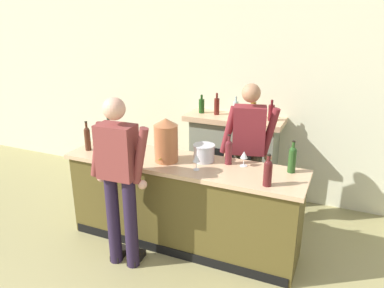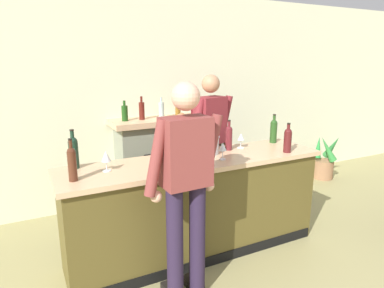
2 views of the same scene
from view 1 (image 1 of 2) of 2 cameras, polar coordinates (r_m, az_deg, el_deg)
The scene contains 15 objects.
wall_back_panel at distance 5.23m, azimuth 5.81°, elevation 7.34°, with size 12.00×0.07×2.75m.
bar_counter at distance 4.15m, azimuth -1.52°, elevation -8.98°, with size 2.59×0.66×0.98m.
fireplace_stone at distance 5.17m, azimuth 6.32°, elevation -1.86°, with size 1.30×0.52×1.46m.
person_customer at distance 3.66m, azimuth -11.04°, elevation -5.00°, with size 0.66×0.31×1.75m.
person_bartender at distance 4.35m, azimuth 8.55°, elevation -0.98°, with size 0.64×0.37×1.74m.
copper_dispenser at distance 3.90m, azimuth -3.98°, elevation 0.63°, with size 0.25×0.29×0.47m.
ice_bucket_steel at distance 3.94m, azimuth 1.84°, elevation -1.35°, with size 0.23×0.23×0.18m.
wine_bottle_cabernet_heavy at distance 3.86m, azimuth 5.61°, elevation -1.08°, with size 0.07×0.07×0.32m.
wine_bottle_burgundy_dark at distance 4.60m, azimuth -12.55°, elevation 2.14°, with size 0.08×0.08×0.35m.
wine_bottle_merlot_tall at distance 3.77m, azimuth 15.04°, elevation -2.10°, with size 0.08×0.08×0.33m.
wine_bottle_rose_blush at distance 3.43m, azimuth 11.48°, elevation -4.14°, with size 0.08×0.08×0.30m.
wine_bottle_chardonnay_pale at distance 4.39m, azimuth -15.66°, elevation 0.96°, with size 0.07×0.07×0.34m.
wine_glass_front_left at distance 3.83m, azimuth 7.94°, elevation -1.76°, with size 0.08×0.08×0.16m.
wine_glass_near_bucket at distance 3.70m, azimuth 0.66°, elevation -2.25°, with size 0.07×0.07×0.17m.
wine_glass_mid_counter at distance 4.32m, azimuth -11.60°, elevation 0.65°, with size 0.08×0.08×0.18m.
Camera 1 is at (1.55, -0.67, 2.47)m, focal length 35.00 mm.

